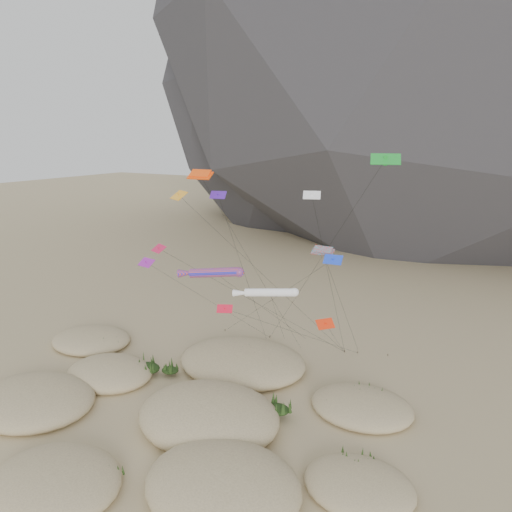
% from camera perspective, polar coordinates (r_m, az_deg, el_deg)
% --- Properties ---
extents(ground, '(500.00, 500.00, 0.00)m').
position_cam_1_polar(ground, '(52.33, -8.73, -19.02)').
color(ground, '#CCB789').
rests_on(ground, ground).
extents(dunes, '(51.83, 38.18, 4.31)m').
position_cam_1_polar(dunes, '(54.71, -8.61, -16.54)').
color(dunes, '#CCB789').
rests_on(dunes, ground).
extents(dune_grass, '(40.19, 29.11, 1.47)m').
position_cam_1_polar(dune_grass, '(54.90, -6.56, -16.24)').
color(dune_grass, black).
rests_on(dune_grass, ground).
extents(kite_stakes, '(23.25, 5.84, 0.30)m').
position_cam_1_polar(kite_stakes, '(69.53, 4.84, -10.08)').
color(kite_stakes, '#3F2D1E').
rests_on(kite_stakes, ground).
extents(rainbow_tube_kite, '(8.39, 18.20, 14.07)m').
position_cam_1_polar(rainbow_tube_kite, '(55.72, -5.02, -1.91)').
color(rainbow_tube_kite, '#FF541A').
rests_on(rainbow_tube_kite, ground).
extents(white_tube_kite, '(7.41, 14.28, 11.79)m').
position_cam_1_polar(white_tube_kite, '(55.62, 1.25, -4.20)').
color(white_tube_kite, white).
rests_on(white_tube_kite, ground).
extents(orange_parafoil, '(8.80, 12.68, 24.39)m').
position_cam_1_polar(orange_parafoil, '(56.36, -6.27, 9.02)').
color(orange_parafoil, '#FB4A0D').
rests_on(orange_parafoil, ground).
extents(multi_parafoil, '(2.27, 15.95, 17.34)m').
position_cam_1_polar(multi_parafoil, '(50.31, 7.71, 0.41)').
color(multi_parafoil, red).
rests_on(multi_parafoil, ground).
extents(delta_kites, '(30.77, 19.37, 26.32)m').
position_cam_1_polar(delta_kites, '(54.00, -0.23, 2.55)').
color(delta_kites, '#CD1343').
rests_on(delta_kites, ground).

